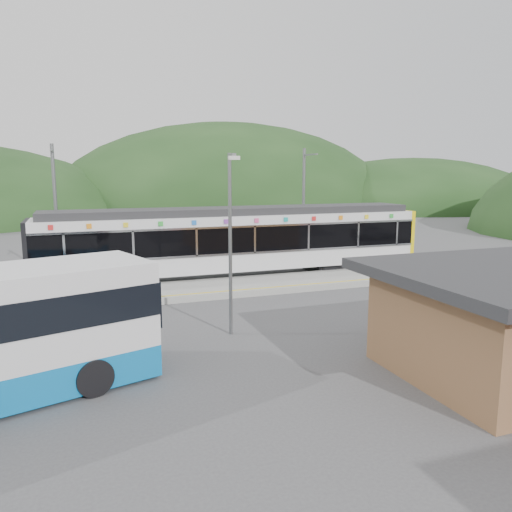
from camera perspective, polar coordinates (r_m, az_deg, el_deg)
name	(u,v)px	position (r m, az deg, el deg)	size (l,w,h in m)	color
ground	(238,309)	(20.65, -2.07, -6.07)	(120.00, 120.00, 0.00)	#4C4C4F
hills	(315,275)	(27.73, 6.76, -2.12)	(146.00, 149.00, 26.00)	#1E3D19
platform	(216,288)	(23.68, -4.54, -3.70)	(26.00, 3.20, 0.30)	#9E9E99
yellow_line	(224,291)	(22.43, -3.66, -4.03)	(26.00, 0.10, 0.01)	yellow
train	(237,239)	(26.42, -2.22, 1.91)	(20.44, 3.01, 3.74)	black
catenary_mast_west	(56,210)	(27.58, -21.90, 4.87)	(0.18, 1.80, 7.00)	slate
catenary_mast_east	(304,205)	(30.53, 5.48, 5.87)	(0.18, 1.80, 7.00)	slate
lamp_post	(231,229)	(16.66, -2.85, 3.10)	(0.37, 1.10, 6.17)	slate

